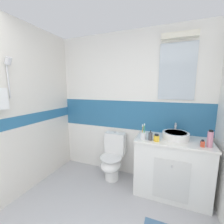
{
  "coord_description": "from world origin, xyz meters",
  "views": [
    {
      "loc": [
        0.66,
        -0.07,
        1.58
      ],
      "look_at": [
        -0.07,
        1.8,
        1.24
      ],
      "focal_mm": 23.57,
      "sensor_mm": 36.0,
      "label": 1
    }
  ],
  "objects_px": {
    "toilet": "(113,158)",
    "shampoo_bottle_tall": "(210,139)",
    "toothbrush_cup": "(143,135)",
    "hair_gel_jar": "(156,138)",
    "soap_dispenser": "(150,136)",
    "sink_basin": "(176,135)",
    "perfume_flask_small": "(203,144)"
  },
  "relations": [
    {
      "from": "toilet",
      "to": "shampoo_bottle_tall",
      "type": "height_order",
      "value": "shampoo_bottle_tall"
    },
    {
      "from": "soap_dispenser",
      "to": "toothbrush_cup",
      "type": "bearing_deg",
      "value": 174.51
    },
    {
      "from": "sink_basin",
      "to": "toothbrush_cup",
      "type": "distance_m",
      "value": 0.46
    },
    {
      "from": "toothbrush_cup",
      "to": "hair_gel_jar",
      "type": "relative_size",
      "value": 2.28
    },
    {
      "from": "toilet",
      "to": "hair_gel_jar",
      "type": "distance_m",
      "value": 0.92
    },
    {
      "from": "toilet",
      "to": "shampoo_bottle_tall",
      "type": "relative_size",
      "value": 3.71
    },
    {
      "from": "toilet",
      "to": "shampoo_bottle_tall",
      "type": "xyz_separation_m",
      "value": [
        1.36,
        -0.17,
        0.58
      ]
    },
    {
      "from": "toothbrush_cup",
      "to": "shampoo_bottle_tall",
      "type": "relative_size",
      "value": 1.04
    },
    {
      "from": "soap_dispenser",
      "to": "perfume_flask_small",
      "type": "height_order",
      "value": "soap_dispenser"
    },
    {
      "from": "toothbrush_cup",
      "to": "hair_gel_jar",
      "type": "bearing_deg",
      "value": -4.5
    },
    {
      "from": "sink_basin",
      "to": "toilet",
      "type": "height_order",
      "value": "sink_basin"
    },
    {
      "from": "soap_dispenser",
      "to": "perfume_flask_small",
      "type": "bearing_deg",
      "value": -0.75
    },
    {
      "from": "sink_basin",
      "to": "toilet",
      "type": "xyz_separation_m",
      "value": [
        -0.97,
        0.01,
        -0.53
      ]
    },
    {
      "from": "toilet",
      "to": "soap_dispenser",
      "type": "bearing_deg",
      "value": -16.88
    },
    {
      "from": "toothbrush_cup",
      "to": "soap_dispenser",
      "type": "relative_size",
      "value": 1.53
    },
    {
      "from": "perfume_flask_small",
      "to": "sink_basin",
      "type": "bearing_deg",
      "value": 147.33
    },
    {
      "from": "soap_dispenser",
      "to": "shampoo_bottle_tall",
      "type": "bearing_deg",
      "value": 1.95
    },
    {
      "from": "perfume_flask_small",
      "to": "soap_dispenser",
      "type": "bearing_deg",
      "value": 179.25
    },
    {
      "from": "soap_dispenser",
      "to": "sink_basin",
      "type": "bearing_deg",
      "value": 29.53
    },
    {
      "from": "sink_basin",
      "to": "shampoo_bottle_tall",
      "type": "xyz_separation_m",
      "value": [
        0.38,
        -0.16,
        0.05
      ]
    },
    {
      "from": "shampoo_bottle_tall",
      "to": "sink_basin",
      "type": "bearing_deg",
      "value": 157.16
    },
    {
      "from": "toilet",
      "to": "toothbrush_cup",
      "type": "bearing_deg",
      "value": -18.87
    },
    {
      "from": "toilet",
      "to": "hair_gel_jar",
      "type": "height_order",
      "value": "hair_gel_jar"
    },
    {
      "from": "shampoo_bottle_tall",
      "to": "toilet",
      "type": "bearing_deg",
      "value": 172.82
    },
    {
      "from": "hair_gel_jar",
      "to": "sink_basin",
      "type": "bearing_deg",
      "value": 37.83
    },
    {
      "from": "sink_basin",
      "to": "shampoo_bottle_tall",
      "type": "height_order",
      "value": "shampoo_bottle_tall"
    },
    {
      "from": "toothbrush_cup",
      "to": "shampoo_bottle_tall",
      "type": "xyz_separation_m",
      "value": [
        0.81,
        0.01,
        0.05
      ]
    },
    {
      "from": "hair_gel_jar",
      "to": "shampoo_bottle_tall",
      "type": "bearing_deg",
      "value": 2.64
    },
    {
      "from": "toothbrush_cup",
      "to": "sink_basin",
      "type": "bearing_deg",
      "value": 22.37
    },
    {
      "from": "toothbrush_cup",
      "to": "perfume_flask_small",
      "type": "bearing_deg",
      "value": -1.4
    },
    {
      "from": "toothbrush_cup",
      "to": "perfume_flask_small",
      "type": "xyz_separation_m",
      "value": [
        0.73,
        -0.02,
        -0.01
      ]
    },
    {
      "from": "soap_dispenser",
      "to": "hair_gel_jar",
      "type": "height_order",
      "value": "soap_dispenser"
    }
  ]
}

